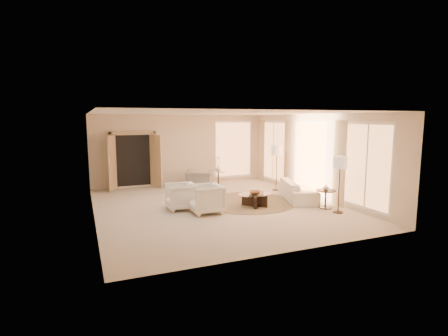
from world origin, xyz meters
name	(u,v)px	position (x,y,z in m)	size (l,w,h in m)	color
room	(217,161)	(0.00, 0.00, 1.40)	(7.04, 8.04, 2.83)	beige
windows_right	(311,157)	(3.45, 0.10, 1.35)	(0.10, 6.40, 2.40)	#FFA866
window_back_corner	(233,149)	(2.30, 3.95, 1.35)	(1.70, 0.10, 2.40)	#FFA866
curtains_right	(294,156)	(3.40, 1.00, 1.30)	(0.06, 5.20, 2.60)	tan
french_doors	(134,160)	(-1.90, 3.82, 1.07)	(1.95, 0.66, 2.16)	tan
area_rug	(247,202)	(1.08, 0.10, 0.01)	(3.02, 3.02, 0.01)	#473725
sofa	(298,190)	(2.79, -0.17, 0.31)	(2.14, 0.84, 0.62)	white
armchair_left	(181,195)	(-1.10, 0.07, 0.42)	(0.82, 0.76, 0.84)	white
armchair_right	(206,197)	(-0.56, -0.59, 0.44)	(0.86, 0.81, 0.89)	white
accent_chair	(199,176)	(0.43, 3.03, 0.43)	(0.97, 0.63, 0.85)	gray
coffee_table	(255,199)	(1.04, -0.48, 0.25)	(1.27, 1.27, 0.39)	black
end_table	(326,196)	(2.90, -1.45, 0.37)	(0.58, 0.58, 0.55)	black
side_table	(218,178)	(1.16, 2.84, 0.36)	(0.52, 0.52, 0.60)	#2E211A
floor_lamp_near	(277,152)	(2.90, 1.39, 1.42)	(0.41, 0.41, 1.67)	#2E211A
floor_lamp_far	(340,165)	(2.90, -2.00, 1.36)	(0.39, 0.39, 1.60)	#2E211A
bowl	(255,192)	(1.04, -0.48, 0.44)	(0.35, 0.35, 0.09)	brown
end_vase	(326,187)	(2.90, -1.45, 0.63)	(0.17, 0.17, 0.17)	white
side_vase	(218,169)	(1.16, 2.84, 0.71)	(0.22, 0.22, 0.23)	white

